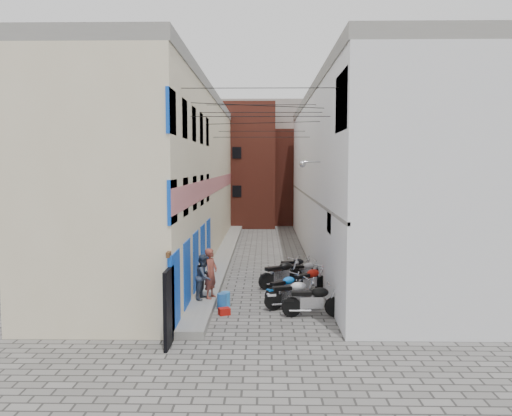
# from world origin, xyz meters

# --- Properties ---
(ground) EXTENTS (90.00, 90.00, 0.00)m
(ground) POSITION_xyz_m (0.00, 0.00, 0.00)
(ground) COLOR #5E5C59
(ground) RESTS_ON ground
(plinth) EXTENTS (0.90, 26.00, 0.25)m
(plinth) POSITION_xyz_m (-2.05, 13.00, 0.12)
(plinth) COLOR gray
(plinth) RESTS_ON ground
(building_left) EXTENTS (5.10, 27.00, 9.00)m
(building_left) POSITION_xyz_m (-4.98, 12.95, 4.50)
(building_left) COLOR beige
(building_left) RESTS_ON ground
(building_right) EXTENTS (5.94, 26.00, 9.00)m
(building_right) POSITION_xyz_m (5.00, 13.00, 4.51)
(building_right) COLOR silver
(building_right) RESTS_ON ground
(building_far_brick_left) EXTENTS (6.00, 6.00, 10.00)m
(building_far_brick_left) POSITION_xyz_m (-2.00, 28.00, 5.00)
(building_far_brick_left) COLOR maroon
(building_far_brick_left) RESTS_ON ground
(building_far_brick_right) EXTENTS (5.00, 6.00, 8.00)m
(building_far_brick_right) POSITION_xyz_m (3.00, 30.00, 4.00)
(building_far_brick_right) COLOR maroon
(building_far_brick_right) RESTS_ON ground
(building_far_concrete) EXTENTS (8.00, 5.00, 11.00)m
(building_far_concrete) POSITION_xyz_m (0.00, 34.00, 5.50)
(building_far_concrete) COLOR gray
(building_far_concrete) RESTS_ON ground
(far_shopfront) EXTENTS (2.00, 0.30, 2.40)m
(far_shopfront) POSITION_xyz_m (0.00, 25.20, 1.20)
(far_shopfront) COLOR black
(far_shopfront) RESTS_ON ground
(overhead_wires) EXTENTS (5.80, 13.02, 1.32)m
(overhead_wires) POSITION_xyz_m (0.00, 7.64, 7.12)
(overhead_wires) COLOR black
(overhead_wires) RESTS_ON ground
(motorcycle_a) EXTENTS (2.13, 0.74, 1.22)m
(motorcycle_a) POSITION_xyz_m (1.78, 2.32, 0.61)
(motorcycle_a) COLOR black
(motorcycle_a) RESTS_ON ground
(motorcycle_b) EXTENTS (2.13, 1.11, 1.18)m
(motorcycle_b) POSITION_xyz_m (1.15, 3.21, 0.59)
(motorcycle_b) COLOR silver
(motorcycle_b) RESTS_ON ground
(motorcycle_c) EXTENTS (1.79, 1.60, 1.06)m
(motorcycle_c) POSITION_xyz_m (0.92, 4.36, 0.53)
(motorcycle_c) COLOR blue
(motorcycle_c) RESTS_ON ground
(motorcycle_d) EXTENTS (2.01, 1.81, 1.20)m
(motorcycle_d) POSITION_xyz_m (1.90, 5.20, 0.60)
(motorcycle_d) COLOR #AD160C
(motorcycle_d) RESTS_ON ground
(motorcycle_e) EXTENTS (2.18, 1.80, 1.26)m
(motorcycle_e) POSITION_xyz_m (0.85, 6.37, 0.63)
(motorcycle_e) COLOR black
(motorcycle_e) RESTS_ON ground
(motorcycle_f) EXTENTS (1.86, 0.85, 1.04)m
(motorcycle_f) POSITION_xyz_m (1.90, 7.29, 0.52)
(motorcycle_f) COLOR #A5A4A8
(motorcycle_f) RESTS_ON ground
(motorcycle_g) EXTENTS (1.83, 0.84, 1.02)m
(motorcycle_g) POSITION_xyz_m (1.51, 8.25, 0.51)
(motorcycle_g) COLOR black
(motorcycle_g) RESTS_ON ground
(person_a) EXTENTS (0.63, 0.77, 1.81)m
(person_a) POSITION_xyz_m (-1.79, 3.72, 1.16)
(person_a) COLOR brown
(person_a) RESTS_ON plinth
(person_b) EXTENTS (0.80, 0.92, 1.62)m
(person_b) POSITION_xyz_m (-2.03, 3.62, 1.06)
(person_b) COLOR #364051
(person_b) RESTS_ON plinth
(water_jug_near) EXTENTS (0.40, 0.40, 0.54)m
(water_jug_near) POSITION_xyz_m (-1.35, 3.24, 0.27)
(water_jug_near) COLOR #225EAC
(water_jug_near) RESTS_ON ground
(water_jug_far) EXTENTS (0.42, 0.42, 0.52)m
(water_jug_far) POSITION_xyz_m (-1.24, 3.51, 0.26)
(water_jug_far) COLOR #297ED1
(water_jug_far) RESTS_ON ground
(red_crate) EXTENTS (0.45, 0.40, 0.23)m
(red_crate) POSITION_xyz_m (-1.20, 2.49, 0.12)
(red_crate) COLOR #9C110B
(red_crate) RESTS_ON ground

